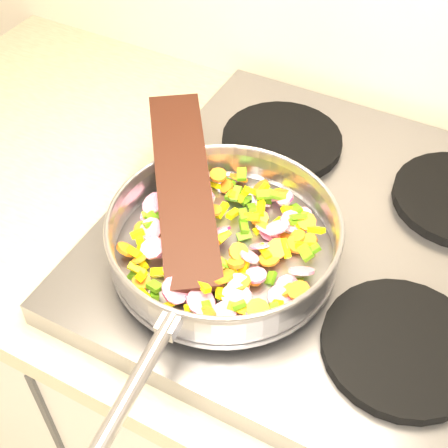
% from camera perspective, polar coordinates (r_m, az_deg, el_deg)
% --- Properties ---
extents(cooktop, '(0.60, 0.60, 0.04)m').
position_cam_1_polar(cooktop, '(0.89, 9.70, -1.61)').
color(cooktop, '#939399').
rests_on(cooktop, counter_top).
extents(grate_fl, '(0.19, 0.19, 0.02)m').
position_cam_1_polar(grate_fl, '(0.82, -2.75, -3.36)').
color(grate_fl, black).
rests_on(grate_fl, cooktop).
extents(grate_fr, '(0.19, 0.19, 0.02)m').
position_cam_1_polar(grate_fr, '(0.77, 15.96, -10.74)').
color(grate_fr, black).
rests_on(grate_fr, cooktop).
extents(grate_bl, '(0.19, 0.19, 0.02)m').
position_cam_1_polar(grate_bl, '(1.00, 5.31, 7.58)').
color(grate_bl, black).
rests_on(grate_bl, cooktop).
extents(saute_pan, '(0.34, 0.51, 0.06)m').
position_cam_1_polar(saute_pan, '(0.79, -0.06, -1.17)').
color(saute_pan, '#9E9EA5').
rests_on(saute_pan, grate_fl).
extents(vegetable_heap, '(0.27, 0.28, 0.05)m').
position_cam_1_polar(vegetable_heap, '(0.80, 0.23, -1.77)').
color(vegetable_heap, orange).
rests_on(vegetable_heap, saute_pan).
extents(wooden_spatula, '(0.24, 0.29, 0.07)m').
position_cam_1_polar(wooden_spatula, '(0.83, -3.74, 3.56)').
color(wooden_spatula, black).
rests_on(wooden_spatula, saute_pan).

